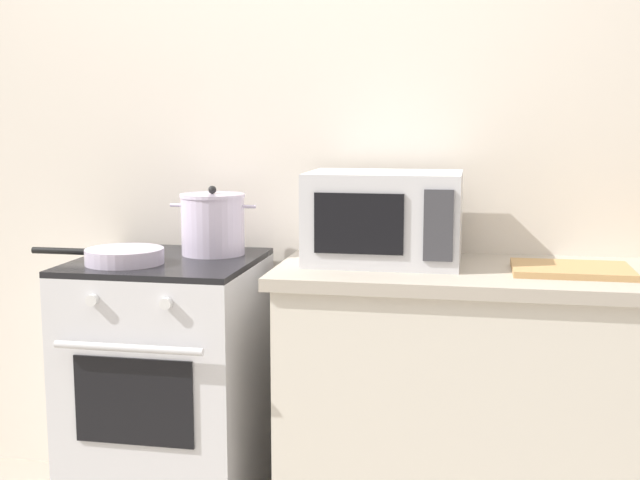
{
  "coord_description": "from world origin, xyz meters",
  "views": [
    {
      "loc": [
        0.68,
        -1.99,
        1.39
      ],
      "look_at": [
        0.18,
        0.6,
        1.0
      ],
      "focal_mm": 45.85,
      "sensor_mm": 36.0,
      "label": 1
    }
  ],
  "objects_px": {
    "frying_pan": "(123,256)",
    "microwave": "(384,217)",
    "stock_pot": "(213,224)",
    "stove": "(170,389)",
    "cutting_board": "(571,269)"
  },
  "relations": [
    {
      "from": "stock_pot",
      "to": "cutting_board",
      "type": "relative_size",
      "value": 0.86
    },
    {
      "from": "stock_pot",
      "to": "cutting_board",
      "type": "distance_m",
      "value": 1.21
    },
    {
      "from": "stove",
      "to": "frying_pan",
      "type": "distance_m",
      "value": 0.51
    },
    {
      "from": "frying_pan",
      "to": "microwave",
      "type": "height_order",
      "value": "microwave"
    },
    {
      "from": "frying_pan",
      "to": "microwave",
      "type": "relative_size",
      "value": 0.91
    },
    {
      "from": "stock_pot",
      "to": "frying_pan",
      "type": "height_order",
      "value": "stock_pot"
    },
    {
      "from": "stove",
      "to": "microwave",
      "type": "xyz_separation_m",
      "value": [
        0.74,
        0.08,
        0.61
      ]
    },
    {
      "from": "microwave",
      "to": "cutting_board",
      "type": "xyz_separation_m",
      "value": [
        0.59,
        -0.08,
        -0.14
      ]
    },
    {
      "from": "frying_pan",
      "to": "microwave",
      "type": "xyz_separation_m",
      "value": [
        0.84,
        0.19,
        0.12
      ]
    },
    {
      "from": "stove",
      "to": "frying_pan",
      "type": "relative_size",
      "value": 2.01
    },
    {
      "from": "stock_pot",
      "to": "stove",
      "type": "bearing_deg",
      "value": -135.71
    },
    {
      "from": "stove",
      "to": "stock_pot",
      "type": "xyz_separation_m",
      "value": [
        0.13,
        0.12,
        0.57
      ]
    },
    {
      "from": "microwave",
      "to": "cutting_board",
      "type": "bearing_deg",
      "value": -7.51
    },
    {
      "from": "frying_pan",
      "to": "cutting_board",
      "type": "height_order",
      "value": "frying_pan"
    },
    {
      "from": "cutting_board",
      "to": "stock_pot",
      "type": "bearing_deg",
      "value": 174.11
    }
  ]
}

